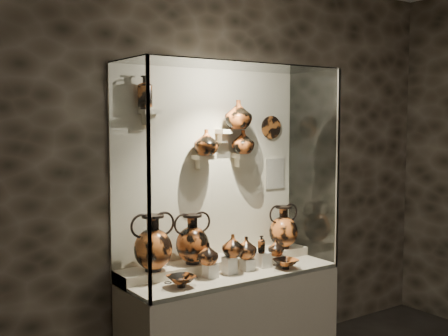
# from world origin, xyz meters

# --- Properties ---
(wall_back) EXTENTS (5.00, 0.02, 3.20)m
(wall_back) POSITION_xyz_m (0.00, 2.50, 1.60)
(wall_back) COLOR black
(wall_back) RESTS_ON ground
(plinth) EXTENTS (1.70, 0.60, 0.80)m
(plinth) POSITION_xyz_m (0.00, 2.18, 0.40)
(plinth) COLOR beige
(plinth) RESTS_ON floor
(front_tier) EXTENTS (1.68, 0.58, 0.03)m
(front_tier) POSITION_xyz_m (0.00, 2.18, 0.82)
(front_tier) COLOR beige
(front_tier) RESTS_ON plinth
(rear_tier) EXTENTS (1.70, 0.25, 0.10)m
(rear_tier) POSITION_xyz_m (0.00, 2.35, 0.85)
(rear_tier) COLOR beige
(rear_tier) RESTS_ON plinth
(back_panel) EXTENTS (1.70, 0.03, 1.60)m
(back_panel) POSITION_xyz_m (0.00, 2.50, 1.60)
(back_panel) COLOR beige
(back_panel) RESTS_ON plinth
(glass_front) EXTENTS (1.70, 0.01, 1.60)m
(glass_front) POSITION_xyz_m (0.00, 1.88, 1.60)
(glass_front) COLOR white
(glass_front) RESTS_ON plinth
(glass_left) EXTENTS (0.01, 0.60, 1.60)m
(glass_left) POSITION_xyz_m (-0.85, 2.18, 1.60)
(glass_left) COLOR white
(glass_left) RESTS_ON plinth
(glass_right) EXTENTS (0.01, 0.60, 1.60)m
(glass_right) POSITION_xyz_m (0.85, 2.18, 1.60)
(glass_right) COLOR white
(glass_right) RESTS_ON plinth
(glass_top) EXTENTS (1.70, 0.60, 0.01)m
(glass_top) POSITION_xyz_m (0.00, 2.18, 2.40)
(glass_top) COLOR white
(glass_top) RESTS_ON back_panel
(frame_post_left) EXTENTS (0.02, 0.02, 1.60)m
(frame_post_left) POSITION_xyz_m (-0.84, 1.89, 1.60)
(frame_post_left) COLOR gray
(frame_post_left) RESTS_ON plinth
(frame_post_right) EXTENTS (0.02, 0.02, 1.60)m
(frame_post_right) POSITION_xyz_m (0.84, 1.89, 1.60)
(frame_post_right) COLOR gray
(frame_post_right) RESTS_ON plinth
(pedestal_a) EXTENTS (0.09, 0.09, 0.10)m
(pedestal_a) POSITION_xyz_m (-0.22, 2.13, 0.88)
(pedestal_a) COLOR silver
(pedestal_a) RESTS_ON front_tier
(pedestal_b) EXTENTS (0.09, 0.09, 0.13)m
(pedestal_b) POSITION_xyz_m (-0.05, 2.13, 0.90)
(pedestal_b) COLOR silver
(pedestal_b) RESTS_ON front_tier
(pedestal_c) EXTENTS (0.09, 0.09, 0.09)m
(pedestal_c) POSITION_xyz_m (0.12, 2.13, 0.88)
(pedestal_c) COLOR silver
(pedestal_c) RESTS_ON front_tier
(pedestal_d) EXTENTS (0.09, 0.09, 0.12)m
(pedestal_d) POSITION_xyz_m (0.28, 2.13, 0.89)
(pedestal_d) COLOR silver
(pedestal_d) RESTS_ON front_tier
(pedestal_e) EXTENTS (0.09, 0.09, 0.08)m
(pedestal_e) POSITION_xyz_m (0.42, 2.13, 0.87)
(pedestal_e) COLOR silver
(pedestal_e) RESTS_ON front_tier
(bracket_ul) EXTENTS (0.14, 0.12, 0.04)m
(bracket_ul) POSITION_xyz_m (-0.55, 2.42, 2.05)
(bracket_ul) COLOR beige
(bracket_ul) RESTS_ON back_panel
(bracket_ca) EXTENTS (0.14, 0.12, 0.04)m
(bracket_ca) POSITION_xyz_m (-0.10, 2.42, 1.70)
(bracket_ca) COLOR beige
(bracket_ca) RESTS_ON back_panel
(bracket_cb) EXTENTS (0.10, 0.12, 0.04)m
(bracket_cb) POSITION_xyz_m (0.10, 2.42, 1.90)
(bracket_cb) COLOR beige
(bracket_cb) RESTS_ON back_panel
(bracket_cc) EXTENTS (0.14, 0.12, 0.04)m
(bracket_cc) POSITION_xyz_m (0.28, 2.42, 1.70)
(bracket_cc) COLOR beige
(bracket_cc) RESTS_ON back_panel
(amphora_left) EXTENTS (0.41, 0.41, 0.41)m
(amphora_left) POSITION_xyz_m (-0.60, 2.30, 1.11)
(amphora_left) COLOR #CC6327
(amphora_left) RESTS_ON rear_tier
(amphora_mid) EXTENTS (0.38, 0.38, 0.38)m
(amphora_mid) POSITION_xyz_m (-0.26, 2.32, 1.09)
(amphora_mid) COLOR #9D481B
(amphora_mid) RESTS_ON rear_tier
(amphora_right) EXTENTS (0.37, 0.37, 0.37)m
(amphora_right) POSITION_xyz_m (0.65, 2.32, 1.08)
(amphora_right) COLOR #CC6327
(amphora_right) RESTS_ON rear_tier
(jug_a) EXTENTS (0.19, 0.19, 0.16)m
(jug_a) POSITION_xyz_m (-0.24, 2.13, 1.01)
(jug_a) COLOR #CC6327
(jug_a) RESTS_ON pedestal_a
(jug_b) EXTENTS (0.21, 0.21, 0.17)m
(jug_b) POSITION_xyz_m (-0.03, 2.11, 1.05)
(jug_b) COLOR #9D481B
(jug_b) RESTS_ON pedestal_b
(jug_c) EXTENTS (0.19, 0.19, 0.17)m
(jug_c) POSITION_xyz_m (0.12, 2.15, 1.01)
(jug_c) COLOR #CC6327
(jug_c) RESTS_ON pedestal_c
(jug_e) EXTENTS (0.15, 0.15, 0.13)m
(jug_e) POSITION_xyz_m (0.39, 2.11, 0.98)
(jug_e) COLOR #CC6327
(jug_e) RESTS_ON pedestal_e
(lekythos_small) EXTENTS (0.07, 0.07, 0.16)m
(lekythos_small) POSITION_xyz_m (0.25, 2.11, 1.03)
(lekythos_small) COLOR #9D481B
(lekythos_small) RESTS_ON pedestal_d
(kylix_left) EXTENTS (0.26, 0.23, 0.10)m
(kylix_left) POSITION_xyz_m (-0.52, 2.04, 0.88)
(kylix_left) COLOR #9D481B
(kylix_left) RESTS_ON front_tier
(kylix_right) EXTENTS (0.27, 0.24, 0.10)m
(kylix_right) POSITION_xyz_m (0.39, 1.99, 0.88)
(kylix_right) COLOR #CC6327
(kylix_right) RESTS_ON front_tier
(lekythos_tall) EXTENTS (0.14, 0.14, 0.27)m
(lekythos_tall) POSITION_xyz_m (-0.59, 2.42, 2.20)
(lekythos_tall) COLOR #CC6327
(lekythos_tall) RESTS_ON bracket_ul
(ovoid_vase_a) EXTENTS (0.25, 0.25, 0.20)m
(ovoid_vase_a) POSITION_xyz_m (-0.10, 2.37, 1.82)
(ovoid_vase_a) COLOR #9D481B
(ovoid_vase_a) RESTS_ON bracket_ca
(ovoid_vase_b) EXTENTS (0.23, 0.23, 0.23)m
(ovoid_vase_b) POSITION_xyz_m (0.20, 2.36, 2.03)
(ovoid_vase_b) COLOR #9D481B
(ovoid_vase_b) RESTS_ON bracket_cb
(ovoid_vase_c) EXTENTS (0.24, 0.24, 0.19)m
(ovoid_vase_c) POSITION_xyz_m (0.26, 2.38, 1.81)
(ovoid_vase_c) COLOR #9D481B
(ovoid_vase_c) RESTS_ON bracket_cc
(wall_plate) EXTENTS (0.20, 0.02, 0.20)m
(wall_plate) POSITION_xyz_m (0.63, 2.47, 1.93)
(wall_plate) COLOR #994E1E
(wall_plate) RESTS_ON back_panel
(info_placard) EXTENTS (0.20, 0.01, 0.26)m
(info_placard) POSITION_xyz_m (0.68, 2.47, 1.53)
(info_placard) COLOR beige
(info_placard) RESTS_ON back_panel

